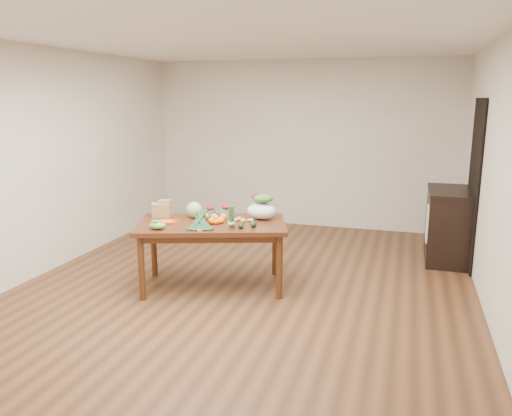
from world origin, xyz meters
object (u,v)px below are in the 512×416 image
(cabinet, at_px, (447,225))
(cabbage, at_px, (194,210))
(dining_table, at_px, (213,255))
(salad_bag, at_px, (262,208))
(mandarin_cluster, at_px, (217,219))
(asparagus_bundle, at_px, (231,217))
(kale_bunch, at_px, (200,221))
(paper_bag, at_px, (161,208))

(cabinet, xyz_separation_m, cabbage, (-2.85, -1.66, 0.37))
(dining_table, relative_size, salad_bag, 4.77)
(cabbage, bearing_deg, salad_bag, 12.51)
(mandarin_cluster, xyz_separation_m, asparagus_bundle, (0.24, -0.18, 0.08))
(dining_table, xyz_separation_m, kale_bunch, (-0.01, -0.30, 0.45))
(cabinet, relative_size, cabbage, 5.51)
(dining_table, height_order, cabinet, cabinet)
(mandarin_cluster, distance_m, asparagus_bundle, 0.31)
(paper_bag, height_order, asparagus_bundle, asparagus_bundle)
(cabinet, bearing_deg, salad_bag, -144.46)
(salad_bag, bearing_deg, cabbage, -167.49)
(paper_bag, distance_m, salad_bag, 1.18)
(kale_bunch, bearing_deg, asparagus_bundle, -1.01)
(cabbage, xyz_separation_m, kale_bunch, (0.26, -0.44, -0.01))
(cabbage, relative_size, asparagus_bundle, 0.74)
(dining_table, height_order, kale_bunch, kale_bunch)
(paper_bag, relative_size, cabbage, 1.44)
(dining_table, height_order, mandarin_cluster, mandarin_cluster)
(cabinet, bearing_deg, kale_bunch, -140.88)
(cabbage, bearing_deg, dining_table, -27.45)
(cabinet, height_order, cabbage, cabinet)
(mandarin_cluster, xyz_separation_m, salad_bag, (0.42, 0.33, 0.09))
(dining_table, height_order, salad_bag, salad_bag)
(mandarin_cluster, height_order, asparagus_bundle, asparagus_bundle)
(dining_table, distance_m, mandarin_cluster, 0.43)
(cabbage, xyz_separation_m, salad_bag, (0.76, 0.17, 0.04))
(cabinet, bearing_deg, dining_table, -144.95)
(paper_bag, height_order, mandarin_cluster, paper_bag)
(mandarin_cluster, bearing_deg, kale_bunch, -105.41)
(cabinet, height_order, salad_bag, salad_bag)
(paper_bag, relative_size, salad_bag, 0.79)
(mandarin_cluster, bearing_deg, dining_table, 162.74)
(paper_bag, bearing_deg, cabbage, 6.92)
(kale_bunch, bearing_deg, dining_table, 69.34)
(cabinet, distance_m, kale_bunch, 3.35)
(asparagus_bundle, height_order, salad_bag, salad_bag)
(dining_table, xyz_separation_m, asparagus_bundle, (0.30, -0.20, 0.50))
(mandarin_cluster, height_order, salad_bag, salad_bag)
(dining_table, height_order, paper_bag, paper_bag)
(cabbage, distance_m, mandarin_cluster, 0.38)
(dining_table, bearing_deg, mandarin_cluster, -35.73)
(mandarin_cluster, relative_size, salad_bag, 0.53)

